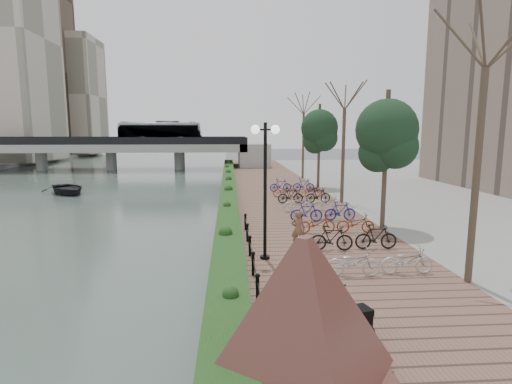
{
  "coord_description": "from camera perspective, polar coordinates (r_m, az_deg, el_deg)",
  "views": [
    {
      "loc": [
        0.66,
        -9.32,
        5.09
      ],
      "look_at": [
        2.03,
        11.01,
        2.0
      ],
      "focal_mm": 28.0,
      "sensor_mm": 36.0,
      "label": 1
    }
  ],
  "objects": [
    {
      "name": "ground",
      "position": [
        10.64,
        -7.4,
        -20.04
      ],
      "size": [
        220.0,
        220.0,
        0.0
      ],
      "primitive_type": "plane",
      "color": "#59595B",
      "rests_on": "ground"
    },
    {
      "name": "river_water",
      "position": [
        38.06,
        -28.12,
        -0.07
      ],
      "size": [
        30.0,
        130.0,
        0.02
      ],
      "primitive_type": "cube",
      "color": "#485A51",
      "rests_on": "ground"
    },
    {
      "name": "promenade",
      "position": [
        27.45,
        3.18,
        -1.54
      ],
      "size": [
        8.0,
        75.0,
        0.5
      ],
      "primitive_type": "cube",
      "color": "brown",
      "rests_on": "ground"
    },
    {
      "name": "inland_pavement",
      "position": [
        33.42,
        31.56,
        -0.99
      ],
      "size": [
        24.0,
        75.0,
        0.5
      ],
      "primitive_type": "cube",
      "color": "gray",
      "rests_on": "ground"
    },
    {
      "name": "hedge",
      "position": [
        29.63,
        -3.94,
        0.28
      ],
      "size": [
        1.1,
        56.0,
        0.6
      ],
      "primitive_type": "cube",
      "color": "#173C15",
      "rests_on": "promenade"
    },
    {
      "name": "chain_fence",
      "position": [
        12.11,
        -0.12,
        -11.87
      ],
      "size": [
        0.1,
        14.1,
        0.7
      ],
      "color": "black",
      "rests_on": "promenade"
    },
    {
      "name": "granite_monument",
      "position": [
        7.51,
        6.69,
        -16.56
      ],
      "size": [
        4.29,
        4.29,
        2.77
      ],
      "color": "#441D1D",
      "rests_on": "promenade"
    },
    {
      "name": "lamppost",
      "position": [
        14.1,
        1.32,
        4.34
      ],
      "size": [
        1.02,
        0.32,
        4.91
      ],
      "color": "black",
      "rests_on": "promenade"
    },
    {
      "name": "motorcycle",
      "position": [
        9.75,
        13.49,
        -16.62
      ],
      "size": [
        0.85,
        1.57,
        0.94
      ],
      "primitive_type": null,
      "rotation": [
        0.0,
        0.0,
        0.27
      ],
      "color": "black",
      "rests_on": "promenade"
    },
    {
      "name": "pedestrian",
      "position": [
        15.93,
        6.03,
        -5.35
      ],
      "size": [
        0.63,
        0.5,
        1.51
      ],
      "primitive_type": "imported",
      "rotation": [
        0.0,
        0.0,
        2.87
      ],
      "color": "brown",
      "rests_on": "promenade"
    },
    {
      "name": "bicycle_parking",
      "position": [
        22.07,
        8.88,
        -2.23
      ],
      "size": [
        2.4,
        19.89,
        1.0
      ],
      "color": "#BAB9BF",
      "rests_on": "promenade"
    },
    {
      "name": "street_trees",
      "position": [
        23.23,
        14.61,
        4.88
      ],
      "size": [
        3.2,
        37.12,
        6.8
      ],
      "color": "#3E2D24",
      "rests_on": "promenade"
    },
    {
      "name": "bridge",
      "position": [
        56.19,
        -18.72,
        6.42
      ],
      "size": [
        36.0,
        10.77,
        6.5
      ],
      "color": "gray",
      "rests_on": "ground"
    },
    {
      "name": "boat",
      "position": [
        36.23,
        -25.38,
        0.49
      ],
      "size": [
        5.32,
        5.55,
        0.94
      ],
      "primitive_type": "imported",
      "rotation": [
        0.0,
        0.0,
        0.66
      ],
      "color": "black",
      "rests_on": "river_water"
    }
  ]
}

